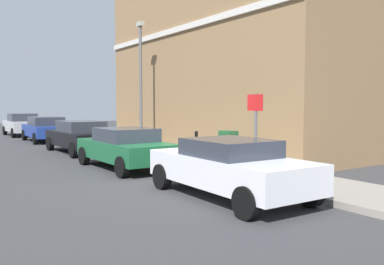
# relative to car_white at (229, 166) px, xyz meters

# --- Properties ---
(ground) EXTENTS (80.00, 80.00, 0.00)m
(ground) POSITION_rel_car_white_xyz_m (0.38, 2.90, -0.72)
(ground) COLOR #38383A
(sidewalk) EXTENTS (2.36, 30.00, 0.15)m
(sidewalk) POSITION_rel_car_white_xyz_m (2.40, 8.90, -0.65)
(sidewalk) COLOR gray
(sidewalk) RESTS_ON ground
(corner_building) EXTENTS (6.25, 13.97, 9.09)m
(corner_building) POSITION_rel_car_white_xyz_m (6.65, 7.89, 3.82)
(corner_building) COLOR olive
(corner_building) RESTS_ON ground
(car_white) EXTENTS (2.01, 4.40, 1.36)m
(car_white) POSITION_rel_car_white_xyz_m (0.00, 0.00, 0.00)
(car_white) COLOR silver
(car_white) RESTS_ON ground
(car_green) EXTENTS (2.05, 4.28, 1.36)m
(car_green) POSITION_rel_car_white_xyz_m (-0.22, 5.23, -0.00)
(car_green) COLOR #195933
(car_green) RESTS_ON ground
(car_black) EXTENTS (1.99, 4.46, 1.42)m
(car_black) POSITION_rel_car_white_xyz_m (-0.07, 10.42, 0.03)
(car_black) COLOR black
(car_black) RESTS_ON ground
(car_blue) EXTENTS (2.01, 4.18, 1.44)m
(car_blue) POSITION_rel_car_white_xyz_m (0.01, 16.82, 0.04)
(car_blue) COLOR navy
(car_blue) RESTS_ON ground
(car_silver) EXTENTS (2.01, 4.15, 1.53)m
(car_silver) POSITION_rel_car_white_xyz_m (-0.21, 22.17, 0.06)
(car_silver) COLOR #B7B7BC
(car_silver) RESTS_ON ground
(utility_cabinet) EXTENTS (0.46, 0.61, 1.15)m
(utility_cabinet) POSITION_rel_car_white_xyz_m (2.35, 2.94, -0.04)
(utility_cabinet) COLOR #1E4C28
(utility_cabinet) RESTS_ON sidewalk
(bollard_near_cabinet) EXTENTS (0.14, 0.14, 1.04)m
(bollard_near_cabinet) POSITION_rel_car_white_xyz_m (2.45, 4.92, -0.02)
(bollard_near_cabinet) COLOR black
(bollard_near_cabinet) RESTS_ON sidewalk
(bollard_far_kerb) EXTENTS (0.14, 0.14, 1.04)m
(bollard_far_kerb) POSITION_rel_car_white_xyz_m (1.47, 6.63, -0.02)
(bollard_far_kerb) COLOR black
(bollard_far_kerb) RESTS_ON sidewalk
(street_sign) EXTENTS (0.08, 0.60, 2.30)m
(street_sign) POSITION_rel_car_white_xyz_m (1.62, 0.88, 0.94)
(street_sign) COLOR #59595B
(street_sign) RESTS_ON sidewalk
(lamppost) EXTENTS (0.20, 0.44, 5.72)m
(lamppost) POSITION_rel_car_white_xyz_m (2.44, 9.39, 2.58)
(lamppost) COLOR #59595B
(lamppost) RESTS_ON sidewalk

